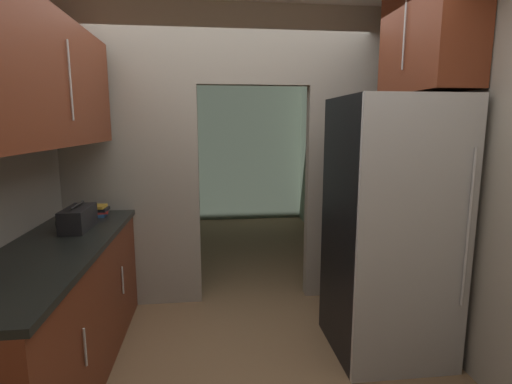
# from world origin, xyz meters

# --- Properties ---
(ground) EXTENTS (20.00, 20.00, 0.00)m
(ground) POSITION_xyz_m (0.00, 0.00, 0.00)
(ground) COLOR brown
(kitchen_partition) EXTENTS (3.02, 0.12, 2.72)m
(kitchen_partition) POSITION_xyz_m (-0.07, 1.30, 1.48)
(kitchen_partition) COLOR #9E998C
(kitchen_partition) RESTS_ON ground
(adjoining_room_shell) EXTENTS (3.02, 3.35, 2.72)m
(adjoining_room_shell) POSITION_xyz_m (0.00, 3.47, 1.36)
(adjoining_room_shell) COLOR slate
(adjoining_room_shell) RESTS_ON ground
(refrigerator) EXTENTS (0.78, 0.80, 1.87)m
(refrigerator) POSITION_xyz_m (1.08, 0.29, 0.93)
(refrigerator) COLOR black
(refrigerator) RESTS_ON ground
(lower_cabinet_run) EXTENTS (0.62, 2.13, 0.92)m
(lower_cabinet_run) POSITION_xyz_m (-1.20, 0.19, 0.46)
(lower_cabinet_run) COLOR maroon
(lower_cabinet_run) RESTS_ON ground
(upper_cabinet_counterside) EXTENTS (0.36, 1.91, 0.78)m
(upper_cabinet_counterside) POSITION_xyz_m (-1.20, 0.19, 1.93)
(upper_cabinet_counterside) COLOR maroon
(upper_cabinet_fridgeside) EXTENTS (0.36, 0.86, 0.80)m
(upper_cabinet_fridgeside) POSITION_xyz_m (1.33, 0.39, 2.30)
(upper_cabinet_fridgeside) COLOR maroon
(boombox) EXTENTS (0.18, 0.39, 0.19)m
(boombox) POSITION_xyz_m (-1.17, 0.60, 1.00)
(boombox) COLOR black
(boombox) RESTS_ON lower_cabinet_run
(book_stack) EXTENTS (0.16, 0.17, 0.09)m
(book_stack) POSITION_xyz_m (-1.14, 1.03, 0.97)
(book_stack) COLOR #2D609E
(book_stack) RESTS_ON lower_cabinet_run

